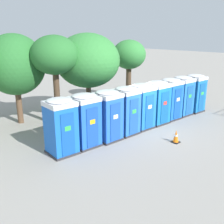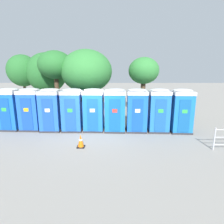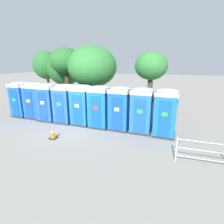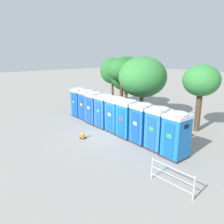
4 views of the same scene
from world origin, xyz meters
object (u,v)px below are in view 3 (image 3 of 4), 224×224
street_tree_3 (151,67)px  portapotty_1 (35,100)px  street_tree_1 (65,68)px  portapotty_0 (21,99)px  event_barrier (204,152)px  portapotty_2 (48,102)px  portapotty_7 (142,110)px  portapotty_4 (82,105)px  portapotty_3 (64,103)px  street_tree_2 (47,66)px  portapotty_8 (166,113)px  portapotty_5 (100,107)px  street_tree_0 (66,62)px  street_tree_4 (92,67)px  traffic_cone (53,133)px  portapotty_6 (120,108)px

street_tree_3 → portapotty_1: bearing=-149.5°
street_tree_1 → portapotty_1: bearing=-80.8°
portapotty_0 → event_barrier: size_ratio=1.23×
portapotty_2 → street_tree_3: bearing=36.3°
portapotty_7 → street_tree_1: (-8.52, 5.56, 2.16)m
portapotty_1 → event_barrier: (10.52, -2.95, -0.72)m
portapotty_2 → portapotty_4: same height
portapotty_3 → street_tree_2: 8.03m
portapotty_2 → portapotty_8: (7.67, -0.23, 0.00)m
portapotty_1 → portapotty_2: (1.27, -0.16, 0.00)m
portapotty_5 → portapotty_7: size_ratio=1.00×
street_tree_0 → street_tree_1: bearing=126.2°
portapotty_5 → portapotty_8: same height
portapotty_0 → street_tree_1: bearing=85.4°
portapotty_4 → event_barrier: 7.28m
portapotty_8 → event_barrier: size_ratio=1.23×
portapotty_1 → street_tree_4: street_tree_4 is taller
portapotty_0 → street_tree_3: street_tree_3 is taller
portapotty_5 → street_tree_0: (-4.54, 3.59, 2.69)m
portapotty_1 → portapotty_4: 3.83m
portapotty_3 → street_tree_1: (-3.41, 5.47, 2.16)m
portapotty_7 → portapotty_8: bearing=-5.8°
portapotty_2 → street_tree_1: 6.25m
portapotty_0 → portapotty_1: (1.28, -0.03, -0.00)m
portapotty_4 → event_barrier: size_ratio=1.23×
portapotty_0 → street_tree_0: size_ratio=0.50×
portapotty_3 → traffic_cone: bearing=-69.9°
portapotty_5 → street_tree_0: bearing=141.7°
portapotty_1 → portapotty_2: bearing=-7.1°
portapotty_2 → portapotty_5: bearing=-1.1°
portapotty_5 → street_tree_2: 9.98m
street_tree_3 → event_barrier: street_tree_3 is taller
street_tree_0 → street_tree_1: street_tree_1 is taller
traffic_cone → portapotty_4: bearing=82.2°
traffic_cone → street_tree_4: bearing=95.1°
portapotty_6 → street_tree_4: bearing=132.8°
street_tree_3 → portapotty_4: bearing=-128.7°
portapotty_2 → street_tree_4: street_tree_4 is taller
street_tree_2 → street_tree_4: size_ratio=0.96×
street_tree_4 → portapotty_4: bearing=-76.1°
portapotty_3 → portapotty_2: bearing=179.3°
street_tree_1 → street_tree_4: street_tree_4 is taller
portapotty_2 → traffic_cone: 3.52m
portapotty_1 → portapotty_3: size_ratio=1.00×
portapotty_6 → street_tree_4: street_tree_4 is taller
street_tree_1 → street_tree_3: size_ratio=1.10×
portapotty_1 → street_tree_2: size_ratio=0.51×
portapotty_4 → street_tree_3: 6.28m
portapotty_8 → street_tree_3: street_tree_3 is taller
portapotty_1 → traffic_cone: bearing=-38.0°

